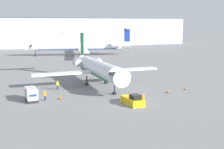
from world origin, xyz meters
TOP-DOWN VIEW (x-y plane):
  - ground_plane at (0.00, 0.00)m, footprint 600.00×600.00m
  - terminal_building at (0.00, 120.00)m, footprint 180.00×16.80m
  - airplane_main at (0.42, 16.91)m, footprint 26.81×25.30m
  - pushback_tug at (0.01, 0.15)m, footprint 2.05×4.69m
  - luggage_cart at (-14.34, 8.62)m, footprint 1.68×3.67m
  - worker_near_tug at (1.55, -0.47)m, footprint 0.40×0.24m
  - worker_by_wing at (-8.31, 15.62)m, footprint 0.40×0.25m
  - worker_on_apron at (-12.21, 8.01)m, footprint 0.40×0.24m
  - traffic_cone_left at (-9.67, 8.03)m, footprint 0.63×0.63m
  - traffic_cone_right at (9.67, 4.86)m, footprint 0.64×0.64m
  - traffic_cone_mid at (14.26, 5.82)m, footprint 0.55×0.55m
  - airplane_parked_far_left at (14.28, 72.61)m, footprint 40.01×37.91m

SIDE VIEW (x-z plane):
  - ground_plane at x=0.00m, z-range 0.00..0.00m
  - traffic_cone_right at x=9.67m, z-range -0.02..0.59m
  - traffic_cone_left at x=-9.67m, z-range -0.02..0.68m
  - traffic_cone_mid at x=14.26m, z-range -0.02..0.80m
  - pushback_tug at x=0.01m, z-range -0.23..1.55m
  - worker_near_tug at x=1.55m, z-range 0.03..1.68m
  - worker_on_apron at x=-12.21m, z-range 0.03..1.72m
  - worker_by_wing at x=-8.31m, z-range 0.04..1.80m
  - luggage_cart at x=-14.34m, z-range 0.00..2.21m
  - airplane_main at x=0.42m, z-range -1.73..8.83m
  - airplane_parked_far_left at x=14.28m, z-range -1.58..8.75m
  - terminal_building at x=0.00m, z-range 0.03..16.10m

